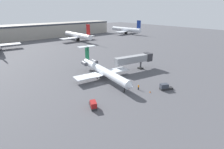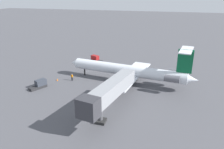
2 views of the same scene
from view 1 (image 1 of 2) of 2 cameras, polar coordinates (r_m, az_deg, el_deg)
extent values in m
cube|color=#4C4C51|center=(59.19, -4.54, -2.56)|extent=(400.00, 400.00, 0.10)
cylinder|color=silver|center=(60.29, -2.67, 1.05)|extent=(6.53, 27.96, 2.63)
cone|color=silver|center=(48.98, 6.04, -3.79)|extent=(2.78, 2.53, 2.50)
cone|color=silver|center=(72.93, -8.55, 4.31)|extent=(2.58, 2.89, 2.23)
cube|color=silver|center=(64.12, 1.07, 1.31)|extent=(9.76, 5.66, 0.24)
cube|color=silver|center=(59.16, -7.67, -0.56)|extent=(9.76, 5.66, 0.24)
cylinder|color=#595960|center=(70.34, -5.60, 4.18)|extent=(1.94, 3.38, 1.50)
cylinder|color=#595960|center=(68.54, -8.89, 3.58)|extent=(1.94, 3.38, 1.50)
cube|color=#0C5933|center=(70.27, -8.07, 6.99)|extent=(0.69, 3.20, 5.13)
cube|color=silver|center=(69.74, -8.17, 8.96)|extent=(7.07, 3.33, 0.20)
cylinder|color=black|center=(51.88, 4.03, -4.91)|extent=(0.36, 0.36, 1.70)
cylinder|color=black|center=(63.41, -2.30, -0.03)|extent=(0.36, 0.36, 1.70)
cylinder|color=black|center=(61.97, -4.85, -0.59)|extent=(0.36, 0.36, 1.70)
cube|color=gray|center=(69.63, 6.80, 4.92)|extent=(15.91, 5.62, 2.60)
cube|color=#333338|center=(74.16, 11.49, 5.62)|extent=(2.98, 3.61, 3.20)
cylinder|color=#4C4C51|center=(72.76, 9.21, 3.08)|extent=(0.70, 0.70, 3.24)
cube|color=#262626|center=(73.18, 9.15, 2.06)|extent=(1.80, 1.80, 0.50)
cube|color=black|center=(54.15, 8.53, -4.47)|extent=(0.28, 0.35, 0.85)
cube|color=orange|center=(53.85, 8.57, -3.77)|extent=(0.31, 0.43, 0.60)
sphere|color=tan|center=(53.68, 8.59, -3.36)|extent=(0.24, 0.24, 0.24)
cube|color=#262628|center=(44.99, -6.19, -10.04)|extent=(2.92, 4.22, 0.60)
cube|color=maroon|center=(43.83, -6.05, -9.49)|extent=(2.26, 2.76, 1.30)
cube|color=#262628|center=(56.27, 17.11, -4.34)|extent=(4.19, 3.09, 0.60)
cube|color=#333842|center=(55.51, 16.49, -3.55)|extent=(2.78, 2.35, 1.30)
cone|color=orange|center=(53.08, 12.21, -5.44)|extent=(0.36, 0.36, 0.55)
cube|color=#9E998E|center=(157.53, -29.47, 11.58)|extent=(170.96, 18.15, 11.26)
cube|color=#333842|center=(148.41, -29.04, 13.24)|extent=(170.96, 0.60, 1.20)
cylinder|color=white|center=(138.49, -11.03, 12.33)|extent=(4.31, 32.58, 3.71)
cube|color=red|center=(125.92, -7.71, 14.19)|extent=(0.37, 4.00, 7.00)
cube|color=white|center=(138.70, -10.99, 11.73)|extent=(27.42, 6.50, 0.30)
cube|color=black|center=(138.94, -10.94, 11.08)|extent=(1.20, 2.80, 2.40)
cylinder|color=silver|center=(176.29, 4.57, 14.33)|extent=(8.19, 32.51, 3.78)
cube|color=navy|center=(167.72, 8.64, 15.71)|extent=(0.85, 4.00, 7.00)
cube|color=silver|center=(176.46, 4.56, 13.85)|extent=(27.70, 9.68, 0.30)
cube|color=black|center=(176.65, 4.55, 13.33)|extent=(1.20, 2.80, 2.40)
camera|label=2|loc=(100.31, 16.89, 18.41)|focal=35.35mm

